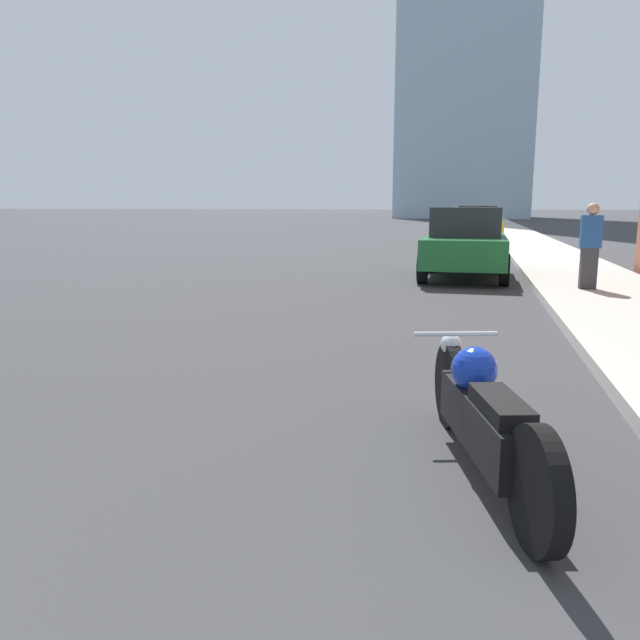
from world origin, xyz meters
TOP-DOWN VIEW (x-y plane):
  - sidewalk at (5.29, 40.00)m, footprint 2.47×240.00m
  - motorcycle at (2.91, 4.78)m, footprint 0.88×2.37m
  - parked_car_green at (2.71, 15.60)m, footprint 1.95×3.89m
  - parked_car_yellow at (2.96, 25.83)m, footprint 2.08×4.08m
  - pedestrian at (4.95, 13.18)m, footprint 0.36×0.22m

SIDE VIEW (x-z plane):
  - sidewalk at x=5.29m, z-range 0.00..0.15m
  - motorcycle at x=2.91m, z-range 0.00..0.77m
  - parked_car_green at x=2.71m, z-range 0.01..1.63m
  - parked_car_yellow at x=2.96m, z-range 0.00..1.64m
  - pedestrian at x=4.95m, z-range 0.16..1.73m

